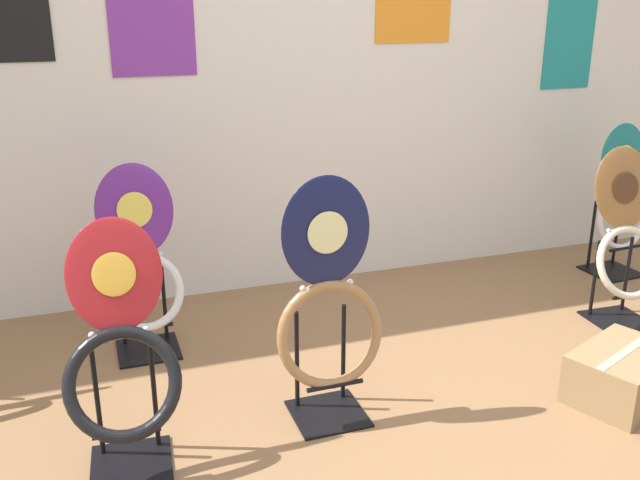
{
  "coord_description": "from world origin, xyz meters",
  "views": [
    {
      "loc": [
        -1.25,
        -1.65,
        1.59
      ],
      "look_at": [
        -0.29,
        1.15,
        0.55
      ],
      "focal_mm": 40.0,
      "sensor_mm": 36.0,
      "label": 1
    }
  ],
  "objects_px": {
    "toilet_seat_display_navy_moon": "(329,307)",
    "toilet_seat_display_woodgrain": "(626,240)",
    "storage_box": "(622,374)",
    "toilet_seat_display_crimson_swirl": "(121,361)",
    "toilet_seat_display_purple_note": "(140,265)",
    "toilet_seat_display_teal_sax": "(620,205)"
  },
  "relations": [
    {
      "from": "toilet_seat_display_navy_moon",
      "to": "toilet_seat_display_woodgrain",
      "type": "bearing_deg",
      "value": 11.78
    },
    {
      "from": "toilet_seat_display_navy_moon",
      "to": "storage_box",
      "type": "distance_m",
      "value": 1.27
    },
    {
      "from": "toilet_seat_display_crimson_swirl",
      "to": "toilet_seat_display_purple_note",
      "type": "xyz_separation_m",
      "value": [
        0.15,
        0.86,
        0.01
      ]
    },
    {
      "from": "toilet_seat_display_woodgrain",
      "to": "storage_box",
      "type": "height_order",
      "value": "toilet_seat_display_woodgrain"
    },
    {
      "from": "toilet_seat_display_crimson_swirl",
      "to": "storage_box",
      "type": "distance_m",
      "value": 1.98
    },
    {
      "from": "toilet_seat_display_navy_moon",
      "to": "storage_box",
      "type": "xyz_separation_m",
      "value": [
        1.18,
        -0.27,
        -0.37
      ]
    },
    {
      "from": "toilet_seat_display_crimson_swirl",
      "to": "toilet_seat_display_purple_note",
      "type": "bearing_deg",
      "value": 80.18
    },
    {
      "from": "toilet_seat_display_teal_sax",
      "to": "toilet_seat_display_crimson_swirl",
      "type": "bearing_deg",
      "value": -162.01
    },
    {
      "from": "toilet_seat_display_purple_note",
      "to": "toilet_seat_display_navy_moon",
      "type": "bearing_deg",
      "value": -52.64
    },
    {
      "from": "storage_box",
      "to": "toilet_seat_display_woodgrain",
      "type": "bearing_deg",
      "value": 51.03
    },
    {
      "from": "toilet_seat_display_navy_moon",
      "to": "storage_box",
      "type": "bearing_deg",
      "value": -12.65
    },
    {
      "from": "toilet_seat_display_purple_note",
      "to": "toilet_seat_display_crimson_swirl",
      "type": "bearing_deg",
      "value": -99.82
    },
    {
      "from": "toilet_seat_display_teal_sax",
      "to": "toilet_seat_display_purple_note",
      "type": "bearing_deg",
      "value": -178.39
    },
    {
      "from": "toilet_seat_display_navy_moon",
      "to": "toilet_seat_display_teal_sax",
      "type": "relative_size",
      "value": 1.09
    },
    {
      "from": "toilet_seat_display_woodgrain",
      "to": "toilet_seat_display_navy_moon",
      "type": "bearing_deg",
      "value": -168.22
    },
    {
      "from": "toilet_seat_display_crimson_swirl",
      "to": "toilet_seat_display_woodgrain",
      "type": "xyz_separation_m",
      "value": [
        2.44,
        0.4,
        0.02
      ]
    },
    {
      "from": "toilet_seat_display_navy_moon",
      "to": "toilet_seat_display_teal_sax",
      "type": "distance_m",
      "value": 2.28
    },
    {
      "from": "toilet_seat_display_crimson_swirl",
      "to": "toilet_seat_display_purple_note",
      "type": "distance_m",
      "value": 0.87
    },
    {
      "from": "toilet_seat_display_navy_moon",
      "to": "toilet_seat_display_teal_sax",
      "type": "height_order",
      "value": "toilet_seat_display_navy_moon"
    },
    {
      "from": "toilet_seat_display_purple_note",
      "to": "toilet_seat_display_teal_sax",
      "type": "bearing_deg",
      "value": 1.61
    },
    {
      "from": "toilet_seat_display_teal_sax",
      "to": "storage_box",
      "type": "xyz_separation_m",
      "value": [
        -0.92,
        -1.15,
        -0.31
      ]
    },
    {
      "from": "toilet_seat_display_navy_moon",
      "to": "toilet_seat_display_teal_sax",
      "type": "bearing_deg",
      "value": 22.71
    }
  ]
}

